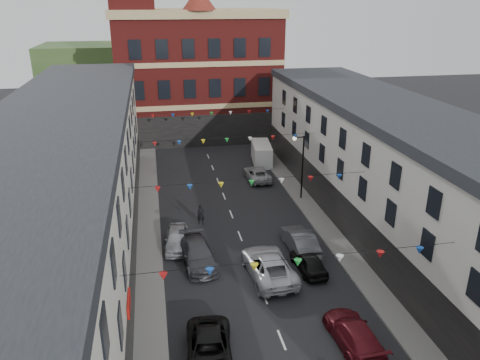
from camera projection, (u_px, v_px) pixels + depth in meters
ground at (264, 296)px, 28.72m from camera, size 160.00×160.00×0.00m
pavement_left at (150, 289)px, 29.33m from camera, size 1.80×64.00×0.15m
pavement_right at (356, 267)px, 31.72m from camera, size 1.80×64.00×0.15m
terrace_left at (53, 228)px, 25.67m from camera, size 8.40×56.00×10.70m
terrace_right at (441, 203)px, 29.93m from camera, size 8.40×56.00×9.70m
civic_building at (197, 73)px, 60.57m from camera, size 20.60×13.30×18.50m
clock_tower at (133, 19)px, 54.12m from camera, size 5.60×5.60×30.00m
distant_hill at (162, 72)px, 83.05m from camera, size 40.00×14.00×10.00m
street_lamp at (300, 159)px, 41.28m from camera, size 1.10×0.36×6.00m
car_left_c at (209, 351)px, 23.31m from camera, size 2.76×5.19×1.39m
car_left_d at (198, 254)px, 32.06m from camera, size 2.56×5.31×1.49m
car_left_e at (177, 238)px, 34.19m from camera, size 2.13×4.36×1.43m
car_right_c at (354, 334)px, 24.45m from camera, size 2.12×4.90×1.40m
car_right_d at (309, 262)px, 31.25m from camera, size 1.79×3.96×1.32m
car_right_e at (300, 240)px, 33.78m from camera, size 1.80×4.82×1.57m
car_right_f at (257, 174)px, 47.10m from camera, size 2.26×4.72×1.30m
moving_car at (269, 265)px, 30.59m from camera, size 3.05×5.97×1.61m
white_van at (262, 153)px, 51.96m from camera, size 2.50×5.14×2.19m
pedestrian at (201, 215)px, 37.71m from camera, size 0.62×0.41×1.70m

